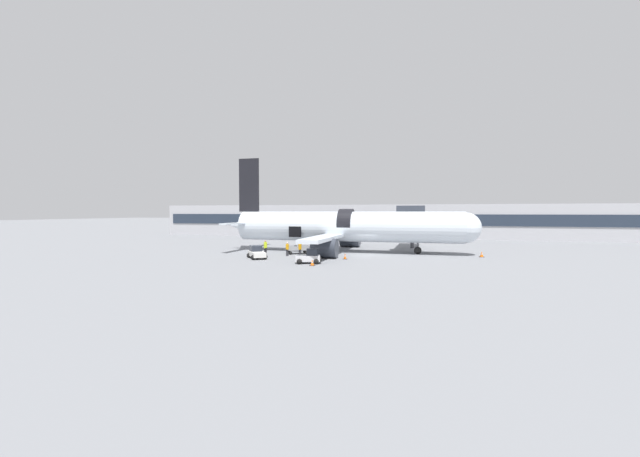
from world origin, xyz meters
The scene contains 13 objects.
ground_plane centered at (0.00, 0.00, 0.00)m, with size 500.00×500.00×0.00m, color slate.
terminal_strip centered at (0.00, 37.05, 3.38)m, with size 102.75×12.01×6.76m.
jet_bridge_stub centered at (5.20, 9.90, 4.40)m, with size 3.64×12.49×6.11m.
airplane centered at (-3.35, 2.72, 3.29)m, with size 33.62×26.78×12.76m.
baggage_tug_lead centered at (-4.21, -9.55, 0.64)m, with size 2.84×2.25×1.53m.
baggage_tug_mid centered at (-11.28, -7.01, 0.63)m, with size 3.08×3.40×1.45m.
baggage_cart_loading centered at (-8.24, -1.09, 0.51)m, with size 3.72×2.72×1.03m.
ground_crew_loader_a centered at (-7.19, -3.68, 0.91)m, with size 0.40×0.59×1.72m.
ground_crew_loader_b centered at (-11.79, -3.35, 0.94)m, with size 0.45×0.62×1.79m.
ground_crew_driver centered at (-8.79, -3.72, 0.87)m, with size 0.52×0.55×1.66m.
safety_cone_nose centered at (13.55, 1.39, 0.30)m, with size 0.59×0.59×0.65m.
safety_cone_engine_left centered at (-3.43, -11.00, 0.27)m, with size 0.53×0.53×0.59m.
safety_cone_wingtip centered at (-1.42, -5.00, 0.31)m, with size 0.45×0.45×0.66m.
Camera 1 is at (7.79, -47.73, 5.31)m, focal length 22.00 mm.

